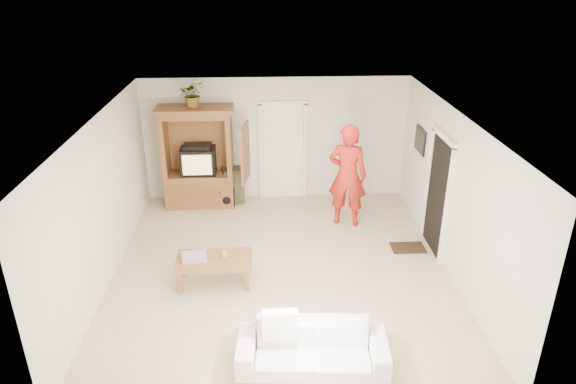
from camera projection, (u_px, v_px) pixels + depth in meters
name	position (u px, v px, depth m)	size (l,w,h in m)	color
floor	(281.00, 270.00, 8.55)	(6.00, 6.00, 0.00)	tan
ceiling	(280.00, 118.00, 7.49)	(6.00, 6.00, 0.00)	white
wall_back	(276.00, 139.00, 10.76)	(5.50, 5.50, 0.00)	silver
wall_front	(291.00, 321.00, 5.28)	(5.50, 5.50, 0.00)	silver
wall_left	(103.00, 203.00, 7.90)	(6.00, 6.00, 0.00)	silver
wall_right	(454.00, 196.00, 8.14)	(6.00, 6.00, 0.00)	silver
armoire	(200.00, 164.00, 10.54)	(1.82, 1.14, 2.10)	brown
door_back	(283.00, 152.00, 10.85)	(0.85, 0.05, 2.04)	white
doorway_right	(438.00, 196.00, 8.80)	(0.05, 0.90, 2.04)	black
framed_picture	(420.00, 140.00, 9.75)	(0.03, 0.60, 0.48)	black
doormat	(408.00, 248.00, 9.19)	(0.60, 0.40, 0.02)	#382316
plant	(193.00, 94.00, 9.92)	(0.47, 0.41, 0.52)	#4C7238
man	(347.00, 176.00, 9.70)	(0.73, 0.48, 2.01)	red
sofa	(312.00, 348.00, 6.41)	(1.88, 0.73, 0.55)	silver
coffee_table	(214.00, 262.00, 8.06)	(1.20, 0.67, 0.44)	brown
towel	(194.00, 257.00, 8.00)	(0.38, 0.28, 0.08)	#FE5461
candle	(224.00, 254.00, 8.07)	(0.08, 0.08, 0.10)	tan
backpack_black	(227.00, 198.00, 10.68)	(0.32, 0.19, 0.39)	black
backpack_olive	(233.00, 186.00, 10.81)	(0.41, 0.30, 0.78)	#47442B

